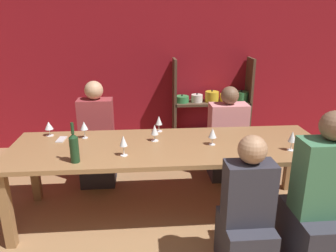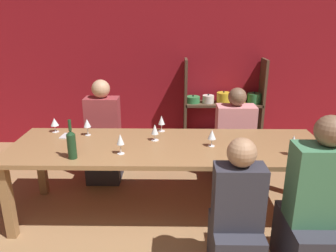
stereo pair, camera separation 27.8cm
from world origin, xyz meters
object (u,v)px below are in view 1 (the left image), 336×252
at_px(wine_bottle_green, 74,147).
at_px(wine_glass_empty_b, 292,137).
at_px(wine_glass_empty_a, 123,141).
at_px(person_far_a, 98,145).
at_px(person_near_b, 320,213).
at_px(wine_glass_red_a, 155,130).
at_px(wine_glass_red_b, 213,133).
at_px(shelf_unit, 212,116).
at_px(person_near_a, 246,223).
at_px(wine_glass_white_a, 159,121).
at_px(wine_glass_white_d, 334,146).
at_px(dining_table, 169,152).
at_px(cell_phone, 61,139).
at_px(wine_glass_white_c, 84,126).
at_px(person_far_b, 227,143).
at_px(wine_glass_white_b, 49,126).

bearing_deg(wine_bottle_green, wine_glass_empty_b, 2.82).
bearing_deg(wine_glass_empty_b, wine_bottle_green, -177.18).
bearing_deg(wine_glass_empty_b, wine_glass_empty_a, 179.77).
distance_m(person_far_a, person_near_b, 2.40).
relative_size(wine_glass_empty_a, wine_glass_red_a, 1.13).
height_order(wine_glass_empty_a, wine_glass_red_b, wine_glass_empty_a).
relative_size(shelf_unit, person_near_a, 1.19).
xyz_separation_m(wine_glass_white_a, person_near_b, (1.15, -1.16, -0.39)).
bearing_deg(wine_glass_white_d, person_far_a, 151.23).
bearing_deg(dining_table, wine_glass_empty_b, -11.52).
height_order(wine_glass_empty_a, cell_phone, wine_glass_empty_a).
height_order(shelf_unit, wine_glass_empty_a, shelf_unit).
bearing_deg(wine_glass_white_c, person_far_b, 20.38).
height_order(wine_glass_red_a, person_near_a, person_near_a).
height_order(wine_glass_white_c, person_far_a, person_far_a).
bearing_deg(shelf_unit, wine_bottle_green, -127.84).
bearing_deg(person_far_a, wine_glass_red_b, 145.45).
distance_m(wine_glass_white_c, wine_glass_white_d, 2.24).
bearing_deg(wine_glass_white_a, wine_glass_white_d, -28.32).
height_order(wine_glass_white_a, wine_glass_white_c, wine_glass_white_c).
distance_m(wine_glass_white_b, wine_glass_red_b, 1.60).
height_order(wine_glass_empty_b, person_far_b, person_far_b).
distance_m(person_near_a, person_near_b, 0.57).
xyz_separation_m(wine_glass_empty_a, wine_glass_white_b, (-0.76, 0.55, -0.03)).
distance_m(wine_bottle_green, wine_glass_red_a, 0.79).
bearing_deg(wine_glass_red_a, cell_phone, 173.86).
xyz_separation_m(wine_glass_red_b, person_far_a, (-1.16, 0.80, -0.40)).
distance_m(shelf_unit, wine_glass_white_b, 2.40).
bearing_deg(person_far_b, person_near_b, 100.45).
distance_m(shelf_unit, person_far_a, 1.80).
xyz_separation_m(wine_glass_white_c, person_far_b, (1.58, 0.59, -0.46)).
bearing_deg(wine_glass_white_a, wine_glass_empty_a, -119.31).
bearing_deg(person_near_a, wine_bottle_green, 159.69).
bearing_deg(wine_glass_white_d, cell_phone, 165.83).
distance_m(dining_table, person_far_a, 1.10).
xyz_separation_m(wine_bottle_green, wine_glass_white_c, (-0.01, 0.55, -0.01)).
bearing_deg(shelf_unit, dining_table, -114.48).
xyz_separation_m(dining_table, wine_bottle_green, (-0.79, -0.31, 0.20)).
bearing_deg(shelf_unit, wine_glass_white_b, -144.68).
xyz_separation_m(dining_table, wine_glass_red_b, (0.40, -0.03, 0.18)).
bearing_deg(cell_phone, person_near_b, -25.28).
distance_m(wine_glass_empty_a, wine_glass_white_a, 0.68).
bearing_deg(wine_glass_red_b, person_near_a, -82.01).
bearing_deg(wine_glass_white_b, wine_glass_red_a, -12.25).
bearing_deg(wine_glass_red_a, person_near_b, -36.69).
xyz_separation_m(dining_table, person_near_a, (0.51, -0.79, -0.25)).
bearing_deg(wine_glass_white_b, person_far_b, 14.28).
relative_size(wine_glass_white_a, person_far_a, 0.14).
bearing_deg(person_far_b, wine_glass_empty_b, 105.22).
relative_size(wine_glass_red_a, person_far_a, 0.13).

